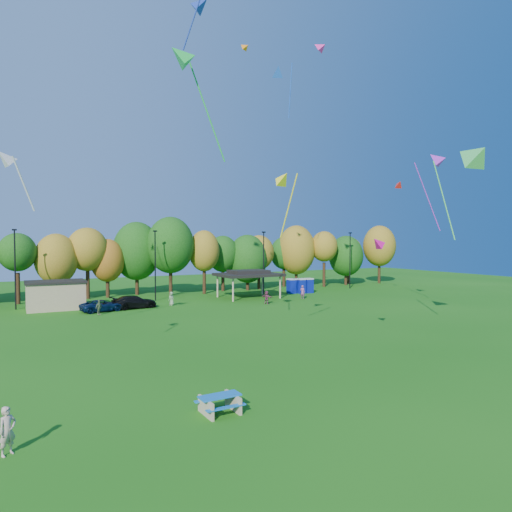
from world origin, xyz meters
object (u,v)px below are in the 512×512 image
picnic_table (220,403)px  car_d (134,302)px  porta_potties (300,286)px  kite_flyer (7,431)px  car_c (102,306)px

picnic_table → car_d: (3.94, 33.71, 0.28)m
car_d → porta_potties: bearing=-90.1°
kite_flyer → car_d: kite_flyer is taller
porta_potties → car_d: 25.48m
porta_potties → car_c: (-28.84, -4.29, -0.45)m
kite_flyer → car_c: 34.33m
porta_potties → kite_flyer: 53.09m
picnic_table → car_c: size_ratio=0.42×
kite_flyer → car_d: 36.00m
car_c → car_d: (3.63, 0.61, 0.11)m
car_c → picnic_table: bearing=167.8°
porta_potties → car_d: size_ratio=0.72×
picnic_table → car_d: car_d is taller
porta_potties → car_d: (-25.21, -3.69, -0.35)m
porta_potties → kite_flyer: size_ratio=2.10×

